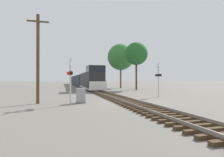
{
  "coord_description": "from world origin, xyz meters",
  "views": [
    {
      "loc": [
        -5.69,
        -14.83,
        2.07
      ],
      "look_at": [
        0.83,
        7.92,
        2.21
      ],
      "focal_mm": 28.0,
      "sensor_mm": 36.0,
      "label": 1
    }
  ],
  "objects_px": {
    "freight_train": "(80,80)",
    "crossing_signal_near": "(70,75)",
    "tree_far_right": "(136,54)",
    "relay_cabinet": "(81,96)",
    "tree_mid_background": "(121,57)",
    "utility_pole": "(38,57)",
    "crossing_signal_far": "(159,76)"
  },
  "relations": [
    {
      "from": "freight_train",
      "to": "crossing_signal_near",
      "type": "bearing_deg",
      "value": -96.81
    },
    {
      "from": "freight_train",
      "to": "crossing_signal_far",
      "type": "bearing_deg",
      "value": -82.25
    },
    {
      "from": "freight_train",
      "to": "crossing_signal_far",
      "type": "height_order",
      "value": "freight_train"
    },
    {
      "from": "utility_pole",
      "to": "tree_mid_background",
      "type": "relative_size",
      "value": 0.71
    },
    {
      "from": "tree_far_right",
      "to": "tree_mid_background",
      "type": "height_order",
      "value": "tree_mid_background"
    },
    {
      "from": "freight_train",
      "to": "crossing_signal_far",
      "type": "distance_m",
      "value": 39.21
    },
    {
      "from": "crossing_signal_far",
      "to": "tree_far_right",
      "type": "bearing_deg",
      "value": -20.35
    },
    {
      "from": "tree_mid_background",
      "to": "freight_train",
      "type": "bearing_deg",
      "value": 115.81
    },
    {
      "from": "freight_train",
      "to": "tree_mid_background",
      "type": "relative_size",
      "value": 5.67
    },
    {
      "from": "crossing_signal_far",
      "to": "utility_pole",
      "type": "height_order",
      "value": "utility_pole"
    },
    {
      "from": "utility_pole",
      "to": "relay_cabinet",
      "type": "bearing_deg",
      "value": -10.09
    },
    {
      "from": "tree_far_right",
      "to": "utility_pole",
      "type": "bearing_deg",
      "value": -135.44
    },
    {
      "from": "utility_pole",
      "to": "tree_far_right",
      "type": "relative_size",
      "value": 0.8
    },
    {
      "from": "crossing_signal_near",
      "to": "tree_far_right",
      "type": "xyz_separation_m",
      "value": [
        13.64,
        17.47,
        4.81
      ]
    },
    {
      "from": "freight_train",
      "to": "tree_mid_background",
      "type": "height_order",
      "value": "tree_mid_background"
    },
    {
      "from": "freight_train",
      "to": "tree_far_right",
      "type": "bearing_deg",
      "value": -71.09
    },
    {
      "from": "relay_cabinet",
      "to": "tree_mid_background",
      "type": "relative_size",
      "value": 0.12
    },
    {
      "from": "utility_pole",
      "to": "crossing_signal_near",
      "type": "bearing_deg",
      "value": -29.29
    },
    {
      "from": "freight_train",
      "to": "crossing_signal_near",
      "type": "relative_size",
      "value": 15.59
    },
    {
      "from": "crossing_signal_near",
      "to": "tree_mid_background",
      "type": "distance_m",
      "value": 29.39
    },
    {
      "from": "crossing_signal_near",
      "to": "utility_pole",
      "type": "xyz_separation_m",
      "value": [
        -2.61,
        1.47,
        1.56
      ]
    },
    {
      "from": "crossing_signal_near",
      "to": "relay_cabinet",
      "type": "distance_m",
      "value": 2.19
    },
    {
      "from": "crossing_signal_near",
      "to": "tree_far_right",
      "type": "relative_size",
      "value": 0.41
    },
    {
      "from": "crossing_signal_far",
      "to": "tree_far_right",
      "type": "height_order",
      "value": "tree_far_right"
    },
    {
      "from": "crossing_signal_near",
      "to": "crossing_signal_far",
      "type": "distance_m",
      "value": 10.98
    },
    {
      "from": "crossing_signal_near",
      "to": "tree_far_right",
      "type": "height_order",
      "value": "tree_far_right"
    },
    {
      "from": "crossing_signal_near",
      "to": "tree_mid_background",
      "type": "height_order",
      "value": "tree_mid_background"
    },
    {
      "from": "tree_far_right",
      "to": "relay_cabinet",
      "type": "bearing_deg",
      "value": -127.29
    },
    {
      "from": "relay_cabinet",
      "to": "tree_far_right",
      "type": "height_order",
      "value": "tree_far_right"
    },
    {
      "from": "relay_cabinet",
      "to": "tree_far_right",
      "type": "xyz_separation_m",
      "value": [
        12.68,
        16.64,
        6.58
      ]
    },
    {
      "from": "crossing_signal_near",
      "to": "crossing_signal_far",
      "type": "height_order",
      "value": "crossing_signal_far"
    },
    {
      "from": "relay_cabinet",
      "to": "freight_train",
      "type": "bearing_deg",
      "value": 84.37
    }
  ]
}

